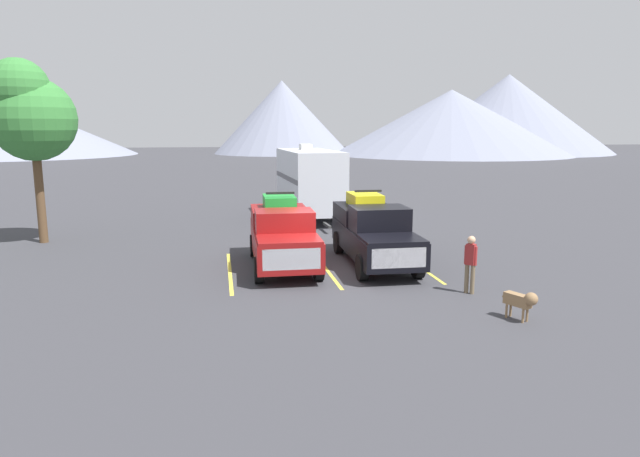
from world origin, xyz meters
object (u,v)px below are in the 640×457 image
(pickup_truck_a, at_px, (283,234))
(person_a, at_px, (470,261))
(camper_trailer_a, at_px, (310,180))
(dog, at_px, (523,300))
(pickup_truck_b, at_px, (373,231))

(pickup_truck_a, relative_size, person_a, 3.20)
(camper_trailer_a, xyz_separation_m, person_a, (2.44, -14.11, -1.07))
(pickup_truck_a, relative_size, camper_trailer_a, 0.71)
(person_a, height_order, dog, person_a)
(pickup_truck_b, height_order, camper_trailer_a, camper_trailer_a)
(dog, bearing_deg, person_a, 95.91)
(pickup_truck_b, height_order, dog, pickup_truck_b)
(pickup_truck_a, height_order, camper_trailer_a, camper_trailer_a)
(pickup_truck_a, distance_m, person_a, 6.56)
(pickup_truck_a, height_order, dog, pickup_truck_a)
(pickup_truck_b, bearing_deg, person_a, -66.86)
(pickup_truck_b, relative_size, person_a, 3.43)
(pickup_truck_a, distance_m, camper_trailer_a, 10.21)
(pickup_truck_b, distance_m, person_a, 4.50)
(pickup_truck_a, height_order, person_a, pickup_truck_a)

